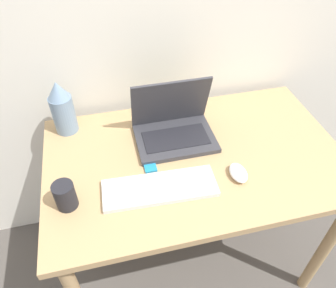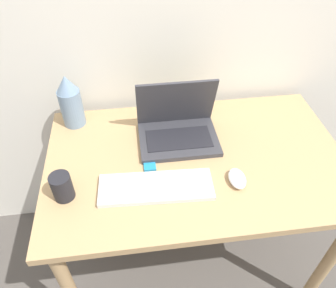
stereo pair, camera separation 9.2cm
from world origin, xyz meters
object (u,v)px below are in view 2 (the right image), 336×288
object	(u,v)px
vase	(70,101)
mp3_player	(150,164)
keyboard	(156,187)
laptop	(177,126)
mouse	(237,178)
mug	(62,187)

from	to	relation	value
vase	mp3_player	size ratio (longest dim) A/B	3.70
keyboard	laptop	bearing A→B (deg)	66.47
mp3_player	mouse	bearing A→B (deg)	-21.67
vase	mp3_player	world-z (taller)	vase
vase	mp3_player	bearing A→B (deg)	-44.66
vase	mp3_player	distance (m)	0.44
mouse	mug	world-z (taller)	mug
vase	mug	size ratio (longest dim) A/B	2.35
keyboard	vase	xyz separation A→B (m)	(-0.31, 0.41, 0.11)
vase	mp3_player	xyz separation A→B (m)	(0.30, -0.30, -0.11)
keyboard	mouse	xyz separation A→B (m)	(0.29, -0.00, 0.01)
mouse	mp3_player	xyz separation A→B (m)	(-0.31, 0.12, -0.01)
keyboard	vase	distance (m)	0.53
mouse	mp3_player	size ratio (longest dim) A/B	1.53
mp3_player	keyboard	bearing A→B (deg)	-83.87
mp3_player	vase	bearing A→B (deg)	135.34
laptop	keyboard	world-z (taller)	laptop
laptop	vase	xyz separation A→B (m)	(-0.43, 0.14, 0.06)
mp3_player	mug	distance (m)	0.33
vase	keyboard	bearing A→B (deg)	-52.98
mug	laptop	bearing A→B (deg)	30.86
vase	mug	bearing A→B (deg)	-90.93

